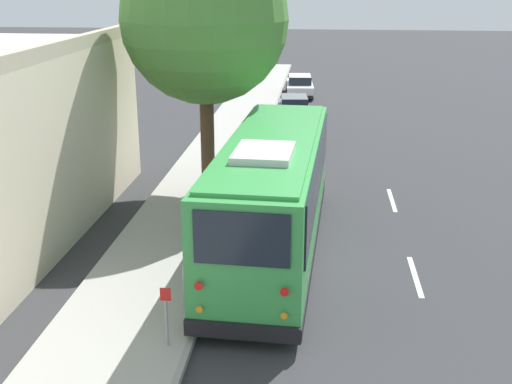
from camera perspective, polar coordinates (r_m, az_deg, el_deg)
ground_plane at (r=17.51m, az=3.20°, el=-6.45°), size 160.00×160.00×0.00m
sidewalk_slab at (r=17.96m, az=-8.38°, el=-5.69°), size 80.00×3.16×0.15m
curb_strip at (r=17.65m, az=-3.14°, el=-5.96°), size 80.00×0.14×0.15m
shuttle_bus at (r=17.45m, az=1.47°, el=0.16°), size 10.25×2.95×3.50m
parked_sedan_navy at (r=29.73m, az=2.50°, el=5.39°), size 4.20×1.82×1.28m
parked_sedan_gray at (r=35.16m, az=3.40°, el=7.44°), size 4.47×1.97×1.26m
parked_sedan_white at (r=42.21m, az=3.90°, el=9.38°), size 4.49×1.91×1.33m
street_tree at (r=22.03m, az=-4.55°, el=16.03°), size 5.56×5.56×9.52m
sign_post_near at (r=13.47m, az=-7.96°, el=-10.86°), size 0.06×0.22×1.31m
sign_post_far at (r=15.02m, az=-6.41°, el=-8.18°), size 0.06×0.06×1.04m
lane_stripe_mid at (r=17.33m, az=13.97°, el=-7.27°), size 2.40×0.14×0.01m
lane_stripe_ahead at (r=22.84m, az=11.99°, el=-0.70°), size 2.40×0.14×0.01m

